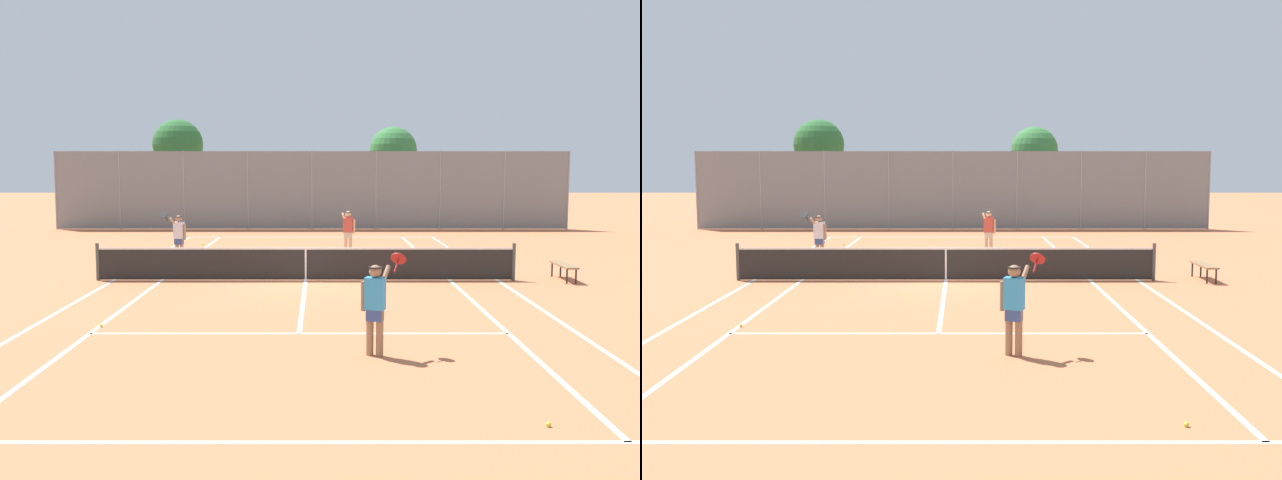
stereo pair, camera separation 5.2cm
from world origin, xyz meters
The scene contains 16 objects.
ground_plane centered at (0.00, 0.00, 0.00)m, with size 120.00×120.00×0.00m, color #C67047.
court_line_markings centered at (0.00, 0.00, 0.00)m, with size 11.10×23.90×0.01m.
tennis_net centered at (0.00, 0.00, 0.51)m, with size 12.00×0.10×1.07m.
player_near_side centered at (1.37, -8.00, 0.93)m, with size 0.85×0.68×1.77m.
player_far_left centered at (-4.34, 3.61, 0.93)m, with size 0.80×0.70×1.77m.
player_far_right centered at (1.44, 5.74, 0.91)m, with size 0.51×0.47×1.60m.
loose_tennis_ball_0 centered at (-4.08, -5.84, 0.03)m, with size 0.07×0.07×0.07m, color #D1DB33.
loose_tennis_ball_1 centered at (3.32, -11.39, 0.03)m, with size 0.07×0.07×0.07m, color #D1DB33.
loose_tennis_ball_2 centered at (-4.37, 8.67, 0.03)m, with size 0.07×0.07×0.07m, color #D1DB33.
loose_tennis_ball_3 centered at (0.28, 6.21, 0.03)m, with size 0.07×0.07×0.07m, color #D1DB33.
loose_tennis_ball_4 centered at (0.12, 5.32, 0.03)m, with size 0.07×0.07×0.07m, color #D1DB33.
loose_tennis_ball_5 centered at (0.94, 1.50, 0.03)m, with size 0.07×0.07×0.07m, color #D1DB33.
courtside_bench centered at (7.40, 0.04, 0.41)m, with size 0.36×1.50×0.47m.
back_fence centered at (0.00, 15.84, 1.97)m, with size 25.98×0.08×3.95m.
tree_behind_left centered at (-7.55, 19.71, 4.27)m, with size 2.79×2.79×5.76m.
tree_behind_right centered at (4.46, 19.36, 3.91)m, with size 2.61×2.61×5.33m.
Camera 1 is at (0.41, -20.15, 3.35)m, focal length 40.00 mm.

